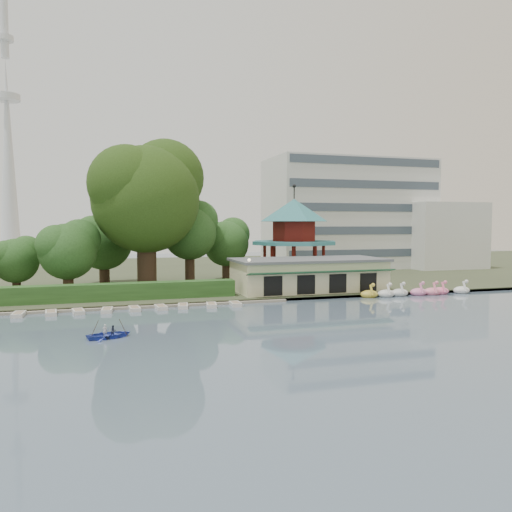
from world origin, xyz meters
name	(u,v)px	position (x,y,z in m)	size (l,w,h in m)	color
ground_plane	(301,337)	(0.00, 0.00, 0.00)	(220.00, 220.00, 0.00)	slate
shore	(188,272)	(0.00, 52.00, 0.20)	(220.00, 70.00, 0.40)	#424930
embankment	(240,301)	(0.00, 17.30, 0.15)	(220.00, 0.60, 0.30)	gray
dock	(126,307)	(-12.00, 17.20, 0.12)	(34.00, 1.60, 0.24)	gray
boathouse	(309,274)	(10.00, 21.97, 2.37)	(18.60, 9.39, 3.90)	beige
pavilion	(294,231)	(12.00, 32.00, 7.48)	(12.40, 12.40, 13.50)	beige
office_building	(364,218)	(32.67, 49.00, 9.73)	(38.00, 18.00, 20.00)	silver
broadcast_tower	(8,143)	(-42.00, 140.00, 33.98)	(8.00, 8.00, 96.00)	silver
hedge	(95,293)	(-15.00, 20.50, 1.30)	(30.00, 2.00, 1.80)	#2D5823
lamp_post	(249,270)	(1.50, 19.00, 3.34)	(0.36, 0.36, 4.28)	black
big_tree	(147,192)	(-8.82, 28.21, 12.45)	(14.37, 13.39, 18.87)	#3A281C
small_trees	(124,241)	(-11.54, 32.24, 6.36)	(39.60, 17.18, 11.36)	#3A281C
swan_boats	(416,292)	(21.64, 16.56, 0.40)	(14.85, 2.09, 1.92)	gold
moored_rowboats	(106,310)	(-13.99, 15.71, 0.18)	(27.45, 2.68, 0.36)	silver
rowboat_with_passengers	(109,332)	(-13.83, 4.11, 0.47)	(5.24, 4.30, 2.01)	#384EB9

